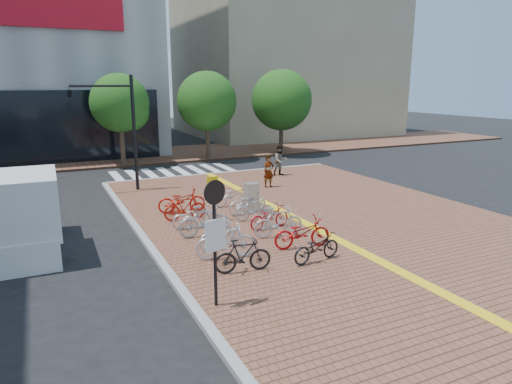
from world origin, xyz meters
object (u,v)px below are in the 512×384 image
bike_6 (182,200)px  bike_4 (195,216)px  bike_12 (247,202)px  box_truck (23,214)px  bike_2 (220,235)px  utility_box (252,197)px  traffic_light_pole (105,112)px  bike_1 (226,241)px  notice_sign (215,228)px  bike_10 (269,217)px  bike_8 (302,233)px  pedestrian_a (269,171)px  bike_0 (243,255)px  bike_5 (185,207)px  bike_9 (278,222)px  yellow_sign (213,190)px  bike_11 (254,209)px  pedestrian_b (280,160)px  bike_3 (205,221)px  bike_13 (234,195)px  bike_7 (317,247)px

bike_6 → bike_4: bearing=-176.7°
bike_12 → box_truck: bearing=84.7°
bike_2 → utility_box: size_ratio=1.28×
bike_6 → traffic_light_pole: bearing=29.9°
bike_1 → bike_4: bearing=8.9°
bike_4 → utility_box: bearing=-68.0°
bike_1 → notice_sign: (-1.35, -2.76, 1.41)m
utility_box → bike_10: bearing=-99.2°
bike_8 → pedestrian_a: bearing=-12.4°
bike_0 → bike_5: bearing=8.3°
bike_9 → yellow_sign: bearing=34.0°
yellow_sign → bike_10: bearing=-46.7°
bike_4 → bike_11: size_ratio=1.11×
bike_5 → pedestrian_b: size_ratio=0.96×
yellow_sign → traffic_light_pole: (-2.84, 6.94, 2.67)m
bike_11 → notice_sign: 7.35m
bike_3 → utility_box: (2.85, 2.20, 0.04)m
box_truck → bike_3: bearing=-14.5°
yellow_sign → notice_sign: 7.02m
bike_2 → yellow_sign: yellow_sign is taller
bike_13 → pedestrian_b: size_ratio=1.07×
bike_5 → bike_6: (0.19, 1.09, 0.01)m
pedestrian_a → pedestrian_b: (2.03, 2.49, 0.05)m
bike_1 → bike_6: bearing=8.2°
bike_11 → traffic_light_pole: bearing=37.4°
bike_7 → bike_13: 7.07m
bike_8 → box_truck: size_ratio=0.41×
box_truck → bike_13: bearing=13.0°
bike_10 → pedestrian_a: pedestrian_a is taller
notice_sign → bike_7: bearing=20.2°
bike_8 → notice_sign: (-3.97, -2.58, 1.47)m
bike_8 → yellow_sign: 4.37m
bike_3 → yellow_sign: (0.87, 1.50, 0.69)m
bike_0 → bike_9: (2.39, 2.29, 0.05)m
bike_2 → bike_5: bike_5 is taller
pedestrian_a → yellow_sign: size_ratio=0.92×
bike_7 → notice_sign: notice_sign is taller
bike_3 → bike_5: (-0.04, 2.23, -0.06)m
bike_10 → utility_box: (0.39, 2.39, 0.16)m
bike_10 → bike_13: bearing=-9.0°
bike_7 → bike_4: bearing=17.1°
bike_7 → utility_box: (0.59, 5.90, 0.16)m
bike_12 → pedestrian_a: 5.11m
pedestrian_b → bike_1: bearing=-127.9°
bike_12 → pedestrian_b: (5.11, 6.56, 0.41)m
bike_10 → utility_box: utility_box is taller
bike_7 → bike_3: bearing=23.1°
pedestrian_a → bike_6: bearing=-158.1°
bike_3 → bike_11: bike_3 is taller
bike_8 → box_truck: (-8.17, 3.96, 0.63)m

